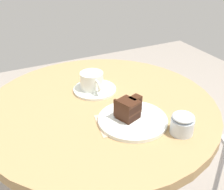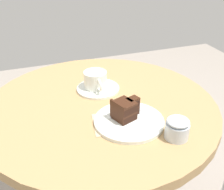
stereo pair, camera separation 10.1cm
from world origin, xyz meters
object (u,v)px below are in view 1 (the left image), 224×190
cake_slice (128,109)px  fork (134,110)px  saucer (95,89)px  teaspoon (95,83)px  napkin (119,123)px  cake_plate (133,120)px  coffee_cup (92,80)px  sugar_pot (182,123)px

cake_slice → fork: bearing=125.0°
saucer → teaspoon: teaspoon is taller
cake_slice → fork: size_ratio=0.76×
saucer → napkin: bearing=-4.2°
saucer → cake_plate: 0.25m
coffee_cup → cake_plate: 0.26m
coffee_cup → sugar_pot: (0.38, 0.14, -0.01)m
cake_plate → napkin: (-0.01, -0.05, -0.00)m
fork → napkin: size_ratio=0.89×
teaspoon → fork: fork is taller
teaspoon → cake_plate: bearing=-93.1°
coffee_cup → sugar_pot: bearing=20.7°
coffee_cup → cake_slice: bearing=6.6°
teaspoon → cake_slice: cake_slice is taller
cake_slice → fork: (-0.03, 0.04, -0.03)m
coffee_cup → fork: bearing=16.5°
fork → coffee_cup: bearing=99.9°
coffee_cup → napkin: (0.25, -0.01, -0.04)m
coffee_cup → fork: (0.22, 0.06, -0.03)m
teaspoon → sugar_pot: bearing=-79.4°
saucer → cake_plate: cake_plate is taller
teaspoon → fork: size_ratio=0.71×
saucer → napkin: size_ratio=1.13×
cake_slice → napkin: 0.06m
saucer → coffee_cup: size_ratio=1.38×
coffee_cup → teaspoon: coffee_cup is taller
sugar_pot → teaspoon: bearing=-164.1°
saucer → teaspoon: 0.05m
fork → napkin: (0.03, -0.07, -0.01)m
cake_plate → cake_slice: bearing=-151.7°
cake_slice → sugar_pot: size_ratio=1.39×
cake_slice → fork: cake_slice is taller
teaspoon → sugar_pot: (0.41, 0.12, 0.02)m
cake_slice → napkin: cake_slice is taller
fork → napkin: fork is taller
saucer → sugar_pot: (0.37, 0.14, 0.03)m
teaspoon → napkin: teaspoon is taller
saucer → fork: (0.21, 0.06, 0.01)m
sugar_pot → cake_slice: bearing=-139.7°
saucer → cake_plate: (0.25, 0.03, 0.00)m
cake_slice → coffee_cup: bearing=-173.4°
cake_plate → fork: size_ratio=1.73×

